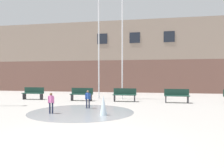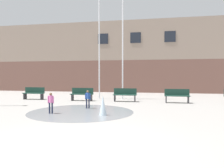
% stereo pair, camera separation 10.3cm
% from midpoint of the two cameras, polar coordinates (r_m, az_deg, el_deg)
% --- Properties ---
extents(ground_plane, '(100.00, 100.00, 0.00)m').
position_cam_midpoint_polar(ground_plane, '(5.80, -9.23, -15.80)').
color(ground_plane, gray).
extents(library_building, '(36.00, 6.05, 7.67)m').
position_cam_midpoint_polar(library_building, '(26.23, 6.83, 6.64)').
color(library_building, brown).
rests_on(library_building, ground).
extents(splash_fountain, '(5.18, 5.18, 0.91)m').
position_cam_midpoint_polar(splash_fountain, '(10.62, -5.99, -6.68)').
color(splash_fountain, gray).
rests_on(splash_fountain, ground).
extents(park_bench_under_left_flagpole, '(1.60, 0.44, 0.91)m').
position_cam_midpoint_polar(park_bench_under_left_flagpole, '(17.51, -19.57, -2.23)').
color(park_bench_under_left_flagpole, '#28282D').
rests_on(park_bench_under_left_flagpole, ground).
extents(park_bench_center, '(1.60, 0.44, 0.91)m').
position_cam_midpoint_polar(park_bench_center, '(15.76, -7.65, -2.60)').
color(park_bench_center, '#28282D').
rests_on(park_bench_center, ground).
extents(park_bench_under_right_flagpole, '(1.60, 0.44, 0.91)m').
position_cam_midpoint_polar(park_bench_under_right_flagpole, '(15.15, 3.59, -2.78)').
color(park_bench_under_right_flagpole, '#28282D').
rests_on(park_bench_under_right_flagpole, ground).
extents(park_bench_near_trashcan, '(1.60, 0.44, 0.91)m').
position_cam_midpoint_polar(park_bench_near_trashcan, '(15.01, 16.81, -2.91)').
color(park_bench_near_trashcan, '#28282D').
rests_on(park_bench_near_trashcan, ground).
extents(child_with_pink_shirt, '(0.31, 0.24, 0.99)m').
position_cam_midpoint_polar(child_with_pink_shirt, '(12.00, -6.10, -3.61)').
color(child_with_pink_shirt, '#1E233D').
rests_on(child_with_pink_shirt, ground).
extents(child_running, '(0.31, 0.22, 0.99)m').
position_cam_midpoint_polar(child_running, '(10.70, -15.43, -4.38)').
color(child_running, '#1E233D').
rests_on(child_running, ground).
extents(flagpole_left, '(0.80, 0.10, 8.63)m').
position_cam_midpoint_polar(flagpole_left, '(17.10, -3.10, 11.53)').
color(flagpole_left, silver).
rests_on(flagpole_left, ground).
extents(flagpole_right, '(0.80, 0.10, 8.51)m').
position_cam_midpoint_polar(flagpole_right, '(16.74, 3.09, 11.53)').
color(flagpole_right, silver).
rests_on(flagpole_right, ground).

